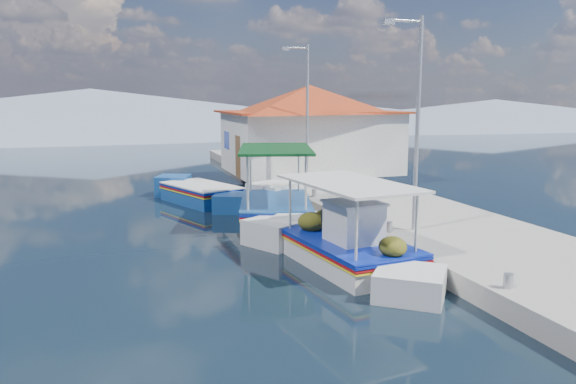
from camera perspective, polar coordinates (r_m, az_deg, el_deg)
name	(u,v)px	position (r m, az deg, el deg)	size (l,w,h in m)	color
ground	(284,284)	(13.22, -0.40, -9.41)	(160.00, 160.00, 0.00)	black
quay	(387,209)	(20.76, 10.09, -1.76)	(5.00, 44.00, 0.50)	gray
bollards	(343,206)	(19.11, 5.63, -1.43)	(0.20, 17.20, 0.30)	#A5A8AD
main_caique	(347,247)	(14.66, 6.00, -5.61)	(2.71, 7.33, 2.43)	silver
caique_green_canopy	(274,211)	(19.28, -1.41, -1.94)	(3.67, 7.49, 2.91)	silver
caique_blue_hull	(201,195)	(23.30, -8.82, -0.33)	(3.41, 5.99, 1.15)	navy
harbor_building	(310,127)	(28.74, 2.21, 6.62)	(10.49, 10.49, 4.40)	white
lamp_post_near	(415,114)	(16.20, 12.83, 7.79)	(1.21, 0.14, 6.00)	#A5A8AD
lamp_post_far	(305,108)	(24.36, 1.78, 8.59)	(1.21, 0.14, 6.00)	#A5A8AD
mountain_ridge	(193,116)	(68.71, -9.64, 7.68)	(171.40, 96.00, 5.50)	slate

